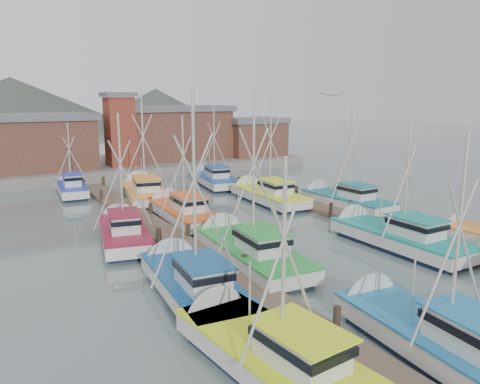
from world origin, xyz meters
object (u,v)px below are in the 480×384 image
lookout_tower (120,129)px  boat_4 (247,249)px  boat_0 (431,336)px  boat_12 (144,191)px  boat_8 (181,211)px

lookout_tower → boat_4: (-2.61, -32.95, -4.86)m
boat_0 → boat_4: 11.83m
boat_0 → boat_4: boat_4 is taller
lookout_tower → boat_4: bearing=-94.5°
boat_12 → lookout_tower: bearing=93.1°
boat_8 → boat_0: bearing=-86.5°
boat_0 → boat_4: bearing=98.7°
lookout_tower → boat_8: size_ratio=0.89×
boat_0 → boat_4: (-0.62, 11.81, 0.01)m
boat_8 → boat_12: bearing=91.9°
boat_0 → boat_12: boat_12 is taller
boat_4 → boat_8: bearing=92.2°
lookout_tower → boat_4: 33.41m
boat_0 → boat_8: bearing=96.2°
lookout_tower → boat_8: bearing=-95.5°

